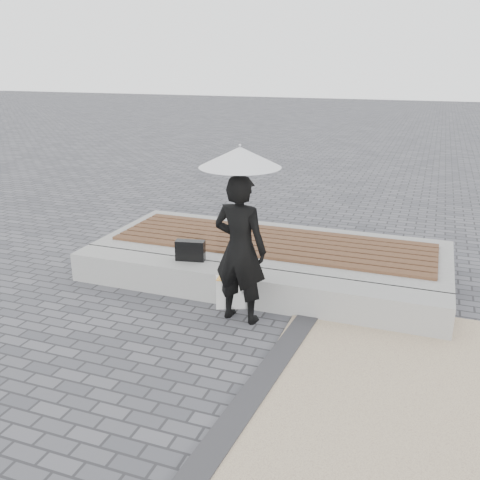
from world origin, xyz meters
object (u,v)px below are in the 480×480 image
(woman, at_px, (240,249))
(handbag, at_px, (190,250))
(seating_ledge, at_px, (245,286))
(canvas_tote, at_px, (231,292))
(parasol, at_px, (240,157))

(woman, height_order, handbag, woman)
(seating_ledge, bearing_deg, canvas_tote, -115.09)
(woman, bearing_deg, handbag, -27.58)
(handbag, bearing_deg, canvas_tote, -38.08)
(parasol, distance_m, canvas_tote, 1.78)
(seating_ledge, xyz_separation_m, woman, (0.11, -0.49, 0.69))
(handbag, xyz_separation_m, canvas_tote, (0.73, -0.36, -0.34))
(parasol, bearing_deg, woman, 79.38)
(seating_ledge, distance_m, parasol, 1.82)
(seating_ledge, height_order, handbag, handbag)
(seating_ledge, xyz_separation_m, handbag, (-0.83, 0.14, 0.34))
(parasol, xyz_separation_m, handbag, (-0.94, 0.64, -1.41))
(handbag, bearing_deg, parasol, -45.43)
(seating_ledge, bearing_deg, woman, -76.96)
(woman, bearing_deg, seating_ledge, -70.51)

